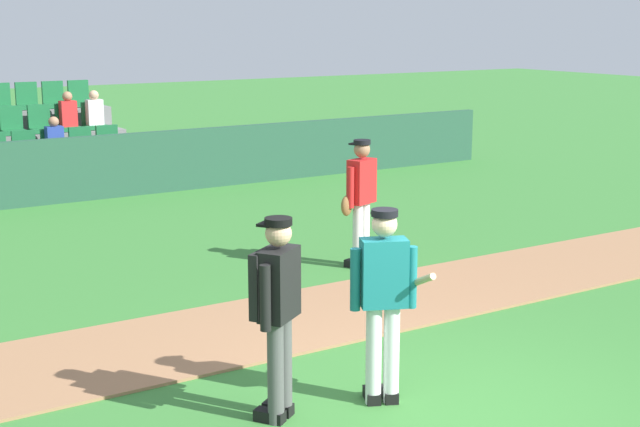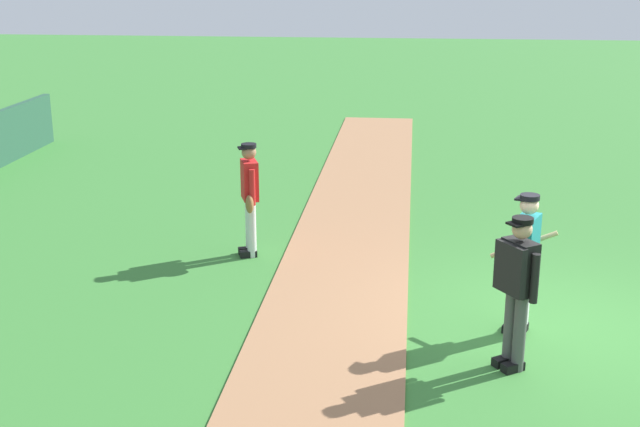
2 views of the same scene
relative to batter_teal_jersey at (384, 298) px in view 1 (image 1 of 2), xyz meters
The scene contains 7 objects.
ground_plane 1.08m from the batter_teal_jersey, 64.74° to the right, with size 80.00×80.00×0.00m, color #387A33.
infield_dirt_path 2.53m from the batter_teal_jersey, 84.90° to the left, with size 28.00×1.92×0.03m, color #9E704C.
dugout_fence 10.44m from the batter_teal_jersey, 88.86° to the left, with size 20.00×0.16×1.20m, color #234C38.
stadium_bleachers 12.32m from the batter_teal_jersey, 89.02° to the left, with size 3.90×2.95×2.30m.
batter_teal_jersey is the anchor object (origin of this frame).
umpire_home_plate 0.97m from the batter_teal_jersey, 167.73° to the left, with size 0.53×0.47×1.76m.
runner_red_jersey 4.50m from the batter_teal_jersey, 57.84° to the left, with size 0.67×0.40×1.76m.
Camera 1 is at (-4.72, -5.67, 3.35)m, focal length 51.18 mm.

